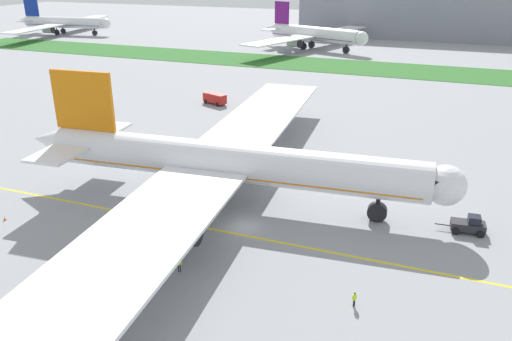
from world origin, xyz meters
name	(u,v)px	position (x,y,z in m)	size (l,w,h in m)	color
ground_plane	(243,226)	(0.00, 0.00, 0.00)	(600.00, 600.00, 0.00)	gray
apron_taxi_line	(237,234)	(0.00, -2.04, 0.00)	(280.00, 0.36, 0.01)	yellow
grass_median_strip	(377,69)	(0.00, 107.69, 0.05)	(320.00, 24.00, 0.10)	#2D6628
airliner_foreground	(223,162)	(-5.23, 5.83, 5.67)	(60.09, 97.66, 16.70)	white
pushback_tug	(469,225)	(25.92, 8.42, 1.02)	(5.80, 2.57, 2.27)	#26262B
ground_crew_wingwalker_port	(354,298)	(15.81, -10.78, 0.95)	(0.37, 0.52, 1.56)	black
ground_crew_marshaller_front	(179,263)	(-2.50, -11.63, 1.05)	(0.51, 0.49, 1.73)	black
traffic_cone_port_wing	(5,218)	(-28.86, -9.37, 0.28)	(0.36, 0.36, 0.58)	#F2590C
service_truck_baggage_loader	(215,98)	(-28.48, 51.73, 1.43)	(6.31, 4.11, 2.50)	#B21E19
parked_airliner_far_left	(63,23)	(-144.65, 138.15, 5.13)	(45.85, 73.17, 15.13)	white
parked_airliner_far_centre	(313,34)	(-28.60, 137.16, 5.60)	(43.75, 69.41, 16.52)	white
terminal_building	(423,16)	(6.78, 182.78, 9.00)	(102.97, 20.00, 18.00)	gray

